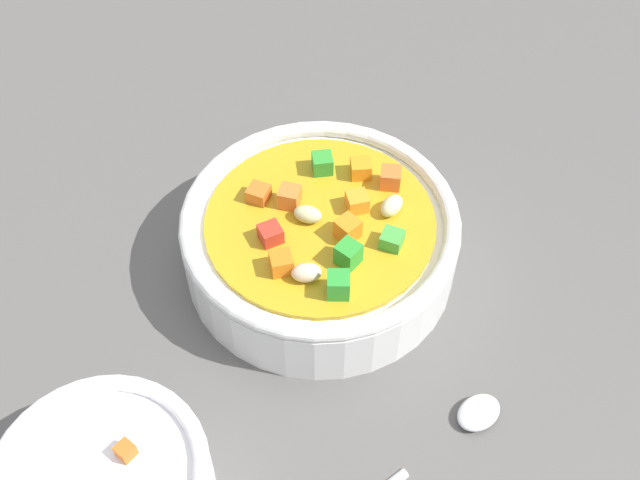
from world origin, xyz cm
name	(u,v)px	position (x,y,z in cm)	size (l,w,h in cm)	color
ground_plane	(320,271)	(0.00, 0.00, -1.00)	(140.00, 140.00, 2.00)	#565451
soup_bowl_main	(320,238)	(0.01, 0.02, 3.11)	(20.50, 20.50, 6.95)	white
spoon	(419,460)	(15.93, 6.97, 0.44)	(14.21, 16.66, 1.02)	silver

